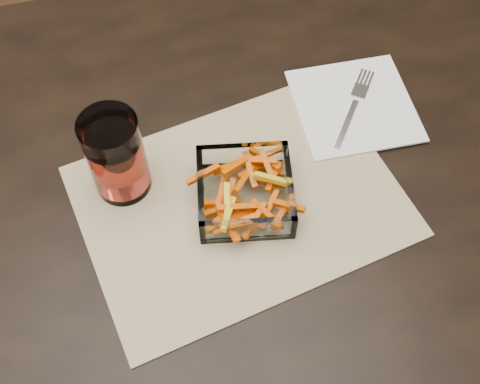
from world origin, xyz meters
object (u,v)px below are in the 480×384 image
object	(u,v)px
fork	(354,105)
dining_table	(167,212)
glass_bowl	(245,193)
tumbler	(117,158)

from	to	relation	value
fork	dining_table	bearing A→B (deg)	-132.46
glass_bowl	fork	distance (m)	0.25
dining_table	tumbler	world-z (taller)	tumbler
tumbler	fork	world-z (taller)	tumbler
dining_table	glass_bowl	size ratio (longest dim) A/B	10.20
dining_table	glass_bowl	world-z (taller)	glass_bowl
dining_table	tumbler	size ratio (longest dim) A/B	11.31
glass_bowl	tumbler	world-z (taller)	tumbler
dining_table	glass_bowl	distance (m)	0.17
dining_table	tumbler	distance (m)	0.17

